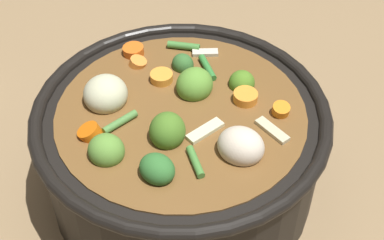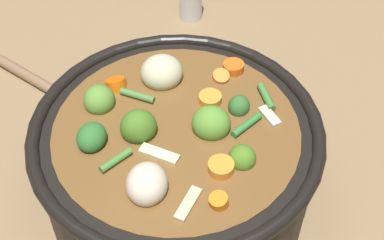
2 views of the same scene
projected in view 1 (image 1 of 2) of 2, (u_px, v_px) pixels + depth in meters
name	position (u px, v px, depth m)	size (l,w,h in m)	color
ground_plane	(182.00, 184.00, 0.69)	(1.10, 1.10, 0.00)	#8C704C
cooking_pot	(181.00, 146.00, 0.64)	(0.33, 0.33, 0.15)	black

